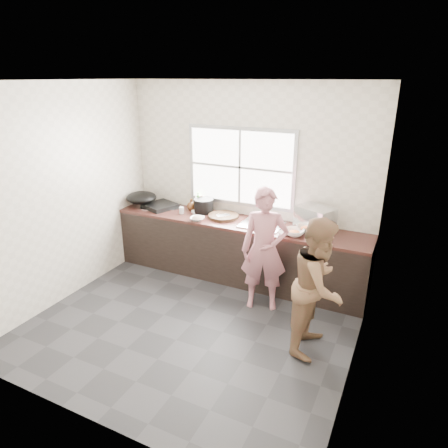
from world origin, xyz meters
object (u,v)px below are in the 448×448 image
at_px(bottle_brown_tall, 202,203).
at_px(dish_rack, 315,220).
at_px(bottle_green, 198,201).
at_px(bowl_mince, 197,219).
at_px(glass_jar, 182,210).
at_px(pot_lid_right, 173,208).
at_px(wok, 142,198).
at_px(bowl_crabs, 294,233).
at_px(burner, 160,206).
at_px(black_pot, 204,206).
at_px(pot_lid_left, 149,207).
at_px(cutting_board, 223,216).
at_px(person_side, 319,286).
at_px(bowl_held, 284,233).
at_px(plate_food, 199,211).
at_px(bottle_brown_short, 191,205).
at_px(woman, 264,254).

distance_m(bottle_brown_tall, dish_rack, 1.75).
height_order(bottle_green, dish_rack, dish_rack).
xyz_separation_m(bowl_mince, glass_jar, (-0.35, 0.15, 0.02)).
relative_size(bottle_green, pot_lid_right, 1.02).
relative_size(bowl_mince, wok, 0.43).
height_order(bowl_crabs, burner, same).
relative_size(bowl_mince, pot_lid_right, 0.71).
distance_m(black_pot, pot_lid_left, 0.88).
distance_m(cutting_board, bottle_brown_tall, 0.49).
bearing_deg(bowl_mince, person_side, -24.38).
distance_m(cutting_board, black_pot, 0.38).
relative_size(bowl_crabs, bowl_held, 1.11).
bearing_deg(person_side, burner, 70.29).
height_order(bowl_mince, bowl_crabs, bowl_crabs).
relative_size(bowl_mince, bowl_crabs, 0.96).
relative_size(bottle_green, glass_jar, 2.87).
relative_size(bowl_mince, plate_food, 0.82).
bearing_deg(bottle_brown_short, woman, -26.29).
xyz_separation_m(black_pot, glass_jar, (-0.27, -0.19, -0.05)).
distance_m(bowl_crabs, dish_rack, 0.32).
bearing_deg(bowl_held, bottle_brown_tall, 162.71).
height_order(glass_jar, pot_lid_right, glass_jar).
distance_m(burner, pot_lid_left, 0.18).
bearing_deg(pot_lid_right, plate_food, 2.72).
bearing_deg(dish_rack, bottle_green, -160.20).
relative_size(plate_food, wok, 0.53).
bearing_deg(woman, bowl_crabs, 40.28).
xyz_separation_m(person_side, burner, (-2.69, 1.10, 0.16)).
bearing_deg(burner, pot_lid_right, 24.68).
bearing_deg(dish_rack, wok, -153.38).
bearing_deg(wok, bottle_green, 15.78).
bearing_deg(pot_lid_right, bowl_held, -9.93).
xyz_separation_m(bowl_mince, pot_lid_left, (-0.94, 0.16, -0.02)).
bearing_deg(black_pot, dish_rack, -2.84).
relative_size(bowl_crabs, black_pot, 0.72).
relative_size(black_pot, wok, 0.62).
bearing_deg(pot_lid_left, person_side, -19.81).
distance_m(bowl_held, bottle_brown_tall, 1.48).
bearing_deg(glass_jar, cutting_board, 9.72).
bearing_deg(bottle_brown_tall, bowl_mince, -69.02).
bearing_deg(black_pot, pot_lid_left, -168.25).
xyz_separation_m(person_side, dish_rack, (-0.34, 1.12, 0.30)).
relative_size(bottle_brown_tall, glass_jar, 2.10).
bearing_deg(plate_food, bowl_mince, -65.13).
relative_size(person_side, bottle_brown_tall, 7.18).
bearing_deg(wok, black_pot, 9.83).
height_order(bowl_held, glass_jar, glass_jar).
bearing_deg(bottle_green, burner, -163.25).
relative_size(glass_jar, pot_lid_left, 0.37).
bearing_deg(woman, pot_lid_left, 148.77).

